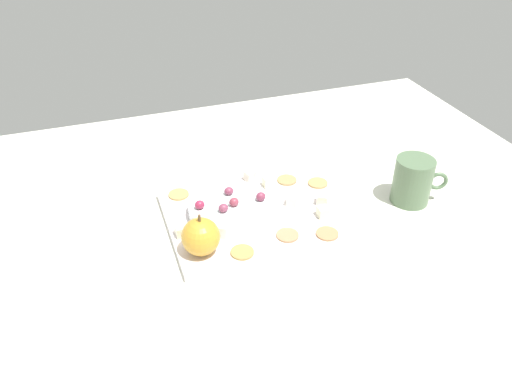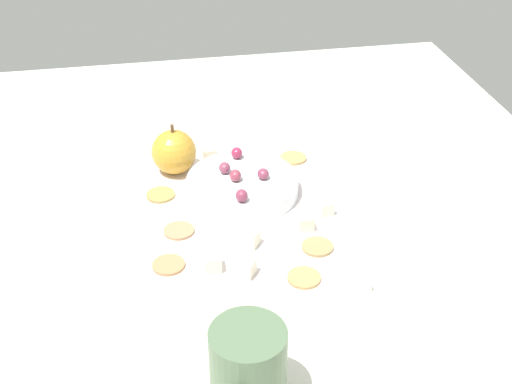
{
  "view_description": "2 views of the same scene",
  "coord_description": "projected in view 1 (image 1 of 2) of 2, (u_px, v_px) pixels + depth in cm",
  "views": [
    {
      "loc": [
        30.35,
        75.48,
        64.65
      ],
      "look_at": [
        4.3,
        0.21,
        10.89
      ],
      "focal_mm": 35.92,
      "sensor_mm": 36.0,
      "label": 1
    },
    {
      "loc": [
        -74.49,
        12.63,
        61.12
      ],
      "look_at": [
        2.02,
        -1.73,
        10.64
      ],
      "focal_mm": 48.96,
      "sensor_mm": 36.0,
      "label": 2
    }
  ],
  "objects": [
    {
      "name": "cracker_4",
      "position": [
        327.0,
        234.0,
        0.93
      ],
      "size": [
        4.1,
        4.1,
        0.4
      ],
      "primitive_type": "cylinder",
      "color": "tan",
      "rests_on": "platter"
    },
    {
      "name": "cracker_2",
      "position": [
        287.0,
        235.0,
        0.93
      ],
      "size": [
        4.1,
        4.1,
        0.4
      ],
      "primitive_type": "cylinder",
      "color": "tan",
      "rests_on": "platter"
    },
    {
      "name": "grape_0",
      "position": [
        234.0,
        202.0,
        0.96
      ],
      "size": [
        1.86,
        1.68,
        1.69
      ],
      "primitive_type": "ellipsoid",
      "color": "#923A4B",
      "rests_on": "serving_dish"
    },
    {
      "name": "platter",
      "position": [
        257.0,
        214.0,
        1.0
      ],
      "size": [
        34.67,
        26.35,
        1.44
      ],
      "primitive_type": "cube",
      "color": "white",
      "rests_on": "table"
    },
    {
      "name": "cheese_cube_5",
      "position": [
        293.0,
        202.0,
        1.0
      ],
      "size": [
        2.86,
        2.86,
        2.05
      ],
      "primitive_type": "cube",
      "rotation": [
        0.0,
        0.0,
        0.95
      ],
      "color": "white",
      "rests_on": "platter"
    },
    {
      "name": "table",
      "position": [
        276.0,
        223.0,
        1.02
      ],
      "size": [
        128.94,
        106.58,
        4.63
      ],
      "primitive_type": "cube",
      "color": "silver",
      "rests_on": "ground"
    },
    {
      "name": "cheese_cube_0",
      "position": [
        250.0,
        176.0,
        1.08
      ],
      "size": [
        2.54,
        2.54,
        2.05
      ],
      "primitive_type": "cube",
      "rotation": [
        0.0,
        0.0,
        0.28
      ],
      "color": "#F0E2CB",
      "rests_on": "platter"
    },
    {
      "name": "grape_3",
      "position": [
        260.0,
        196.0,
        0.98
      ],
      "size": [
        1.86,
        1.68,
        1.77
      ],
      "primitive_type": "ellipsoid",
      "color": "#85354E",
      "rests_on": "serving_dish"
    },
    {
      "name": "cracker_3",
      "position": [
        318.0,
        183.0,
        1.07
      ],
      "size": [
        4.1,
        4.1,
        0.4
      ],
      "primitive_type": "cylinder",
      "color": "tan",
      "rests_on": "platter"
    },
    {
      "name": "cracker_0",
      "position": [
        287.0,
        180.0,
        1.08
      ],
      "size": [
        4.1,
        4.1,
        0.4
      ],
      "primitive_type": "cylinder",
      "color": "tan",
      "rests_on": "platter"
    },
    {
      "name": "apple_stem",
      "position": [
        199.0,
        218.0,
        0.85
      ],
      "size": [
        0.5,
        0.5,
        1.2
      ],
      "primitive_type": "cylinder",
      "color": "brown",
      "rests_on": "apple_whole"
    },
    {
      "name": "cracker_5",
      "position": [
        242.0,
        252.0,
        0.89
      ],
      "size": [
        4.1,
        4.1,
        0.4
      ],
      "primitive_type": "cylinder",
      "color": "#A98B4D",
      "rests_on": "platter"
    },
    {
      "name": "serving_dish",
      "position": [
        231.0,
        208.0,
        0.98
      ],
      "size": [
        16.07,
        16.07,
        2.52
      ],
      "primitive_type": "cylinder",
      "color": "white",
      "rests_on": "platter"
    },
    {
      "name": "cheese_cube_2",
      "position": [
        268.0,
        182.0,
        1.06
      ],
      "size": [
        2.11,
        2.11,
        2.05
      ],
      "primitive_type": "cube",
      "rotation": [
        0.0,
        0.0,
        0.03
      ],
      "color": "#F5F3C9",
      "rests_on": "platter"
    },
    {
      "name": "cheese_cube_4",
      "position": [
        322.0,
        199.0,
        1.01
      ],
      "size": [
        2.84,
        2.84,
        2.05
      ],
      "primitive_type": "cube",
      "rotation": [
        0.0,
        0.0,
        0.99
      ],
      "color": "#F0E5C5",
      "rests_on": "platter"
    },
    {
      "name": "cheese_cube_3",
      "position": [
        181.0,
        231.0,
        0.92
      ],
      "size": [
        2.18,
        2.18,
        2.05
      ],
      "primitive_type": "cube",
      "rotation": [
        0.0,
        0.0,
        0.07
      ],
      "color": "#F0E5C5",
      "rests_on": "platter"
    },
    {
      "name": "grape_2",
      "position": [
        223.0,
        208.0,
        0.94
      ],
      "size": [
        1.86,
        1.68,
        1.64
      ],
      "primitive_type": "ellipsoid",
      "color": "#873D56",
      "rests_on": "serving_dish"
    },
    {
      "name": "cracker_1",
      "position": [
        179.0,
        195.0,
        1.04
      ],
      "size": [
        4.1,
        4.1,
        0.4
      ],
      "primitive_type": "cylinder",
      "color": "tan",
      "rests_on": "platter"
    },
    {
      "name": "cheese_cube_1",
      "position": [
        323.0,
        212.0,
        0.97
      ],
      "size": [
        2.12,
        2.12,
        2.05
      ],
      "primitive_type": "cube",
      "rotation": [
        0.0,
        0.0,
        1.54
      ],
      "color": "#EDECC1",
      "rests_on": "platter"
    },
    {
      "name": "grape_1",
      "position": [
        229.0,
        191.0,
        0.99
      ],
      "size": [
        1.86,
        1.68,
        1.56
      ],
      "primitive_type": "ellipsoid",
      "color": "#863951",
      "rests_on": "serving_dish"
    },
    {
      "name": "cup",
      "position": [
        413.0,
        181.0,
        1.02
      ],
      "size": [
        10.57,
        7.68,
        9.57
      ],
      "color": "#556E4F",
      "rests_on": "table"
    },
    {
      "name": "grape_4",
      "position": [
        200.0,
        205.0,
        0.95
      ],
      "size": [
        1.86,
        1.68,
        1.7
      ],
      "primitive_type": "ellipsoid",
      "color": "#9B2949",
      "rests_on": "serving_dish"
    },
    {
      "name": "apple_whole",
      "position": [
        201.0,
        237.0,
        0.87
      ],
      "size": [
        6.73,
        6.73,
        6.73
      ],
      "primitive_type": "sphere",
      "color": "gold",
      "rests_on": "platter"
    }
  ]
}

